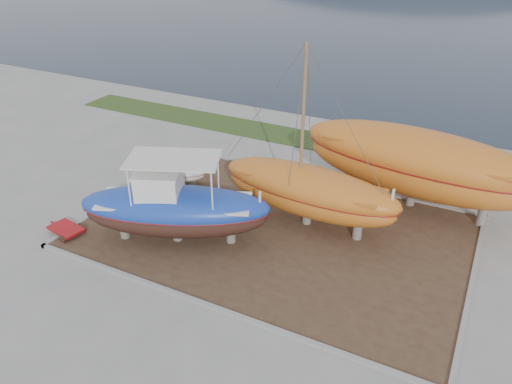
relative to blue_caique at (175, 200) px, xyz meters
The scene contains 10 objects.
ground 4.59m from the blue_caique, 17.87° to the right, with size 140.00×140.00×0.00m, color gray.
dirt_patch 5.20m from the blue_caique, 35.80° to the left, with size 18.00×12.00×0.06m, color #422D1E.
curb_frame 5.18m from the blue_caique, 35.80° to the left, with size 18.60×12.60×0.15m, color gray, non-canonical shape.
grass_strip 14.93m from the blue_caique, 74.96° to the left, with size 44.00×3.00×0.08m, color #284219.
sea 68.91m from the blue_caique, 86.81° to the left, with size 260.00×100.00×0.04m, color #1A2634, non-canonical shape.
blue_caique is the anchor object (origin of this frame).
white_dinghy 5.94m from the blue_caique, 127.25° to the left, with size 3.75×1.41×1.13m, color white, non-canonical shape.
orange_sailboat 6.87m from the blue_caique, 40.11° to the left, with size 9.23×2.72×8.91m, color #C1671D, non-canonical shape.
orange_bare_hull 12.45m from the blue_caique, 42.41° to the left, with size 12.46×3.74×4.08m, color #C1671D, non-canonical shape.
red_trailer 5.90m from the blue_caique, 158.61° to the right, with size 2.53×1.27×0.36m, color #AE1316, non-canonical shape.
Camera 1 is at (8.50, -14.74, 13.56)m, focal length 35.00 mm.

